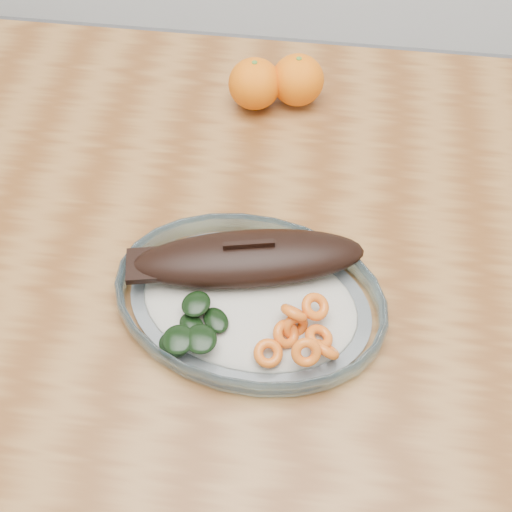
{
  "coord_description": "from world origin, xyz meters",
  "views": [
    {
      "loc": [
        0.09,
        -0.54,
        1.4
      ],
      "look_at": [
        0.03,
        -0.07,
        0.77
      ],
      "focal_mm": 45.0,
      "sensor_mm": 36.0,
      "label": 1
    }
  ],
  "objects_px": {
    "plated_meal": "(249,295)",
    "orange_right": "(298,80)",
    "dining_table": "(240,264)",
    "orange_left": "(255,84)"
  },
  "relations": [
    {
      "from": "plated_meal",
      "to": "orange_right",
      "type": "relative_size",
      "value": 8.25
    },
    {
      "from": "dining_table",
      "to": "plated_meal",
      "type": "relative_size",
      "value": 1.84
    },
    {
      "from": "plated_meal",
      "to": "orange_left",
      "type": "distance_m",
      "value": 0.36
    },
    {
      "from": "orange_left",
      "to": "dining_table",
      "type": "bearing_deg",
      "value": -87.82
    },
    {
      "from": "plated_meal",
      "to": "orange_left",
      "type": "xyz_separation_m",
      "value": [
        -0.04,
        0.36,
        0.02
      ]
    },
    {
      "from": "dining_table",
      "to": "orange_right",
      "type": "xyz_separation_m",
      "value": [
        0.05,
        0.25,
        0.14
      ]
    },
    {
      "from": "dining_table",
      "to": "orange_right",
      "type": "height_order",
      "value": "orange_right"
    },
    {
      "from": "plated_meal",
      "to": "orange_left",
      "type": "relative_size",
      "value": 8.29
    },
    {
      "from": "dining_table",
      "to": "orange_right",
      "type": "distance_m",
      "value": 0.29
    },
    {
      "from": "orange_left",
      "to": "orange_right",
      "type": "xyz_separation_m",
      "value": [
        0.06,
        0.02,
        0.0
      ]
    }
  ]
}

